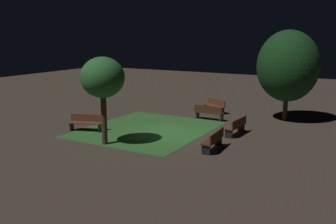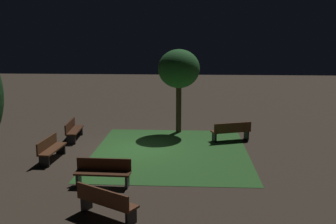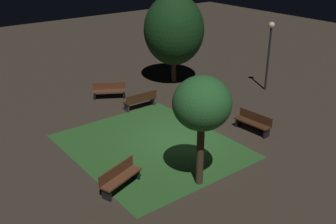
{
  "view_description": "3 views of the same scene",
  "coord_description": "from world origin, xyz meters",
  "px_view_note": "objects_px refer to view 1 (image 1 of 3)",
  "views": [
    {
      "loc": [
        -16.69,
        -9.43,
        5.12
      ],
      "look_at": [
        -0.59,
        -0.32,
        1.28
      ],
      "focal_mm": 40.61,
      "sensor_mm": 36.0,
      "label": 1
    },
    {
      "loc": [
        15.92,
        2.2,
        4.91
      ],
      "look_at": [
        -0.6,
        1.26,
        1.54
      ],
      "focal_mm": 42.18,
      "sensor_mm": 36.0,
      "label": 2
    },
    {
      "loc": [
        -12.19,
        10.06,
        8.22
      ],
      "look_at": [
        0.41,
        0.32,
        1.25
      ],
      "focal_mm": 42.45,
      "sensor_mm": 36.0,
      "label": 3
    }
  ],
  "objects_px": {
    "bench_back_row": "(214,140)",
    "tree_tall_center": "(103,78)",
    "tree_left_canopy": "(288,66)",
    "bench_by_lamp": "(209,112)",
    "bench_front_left": "(237,126)",
    "bench_path_side": "(215,105)",
    "bench_lawn_edge": "(86,122)"
  },
  "relations": [
    {
      "from": "bench_back_row",
      "to": "tree_tall_center",
      "type": "height_order",
      "value": "tree_tall_center"
    },
    {
      "from": "tree_tall_center",
      "to": "tree_left_canopy",
      "type": "bearing_deg",
      "value": -33.65
    },
    {
      "from": "bench_by_lamp",
      "to": "tree_left_canopy",
      "type": "bearing_deg",
      "value": -60.79
    },
    {
      "from": "bench_back_row",
      "to": "tree_tall_center",
      "type": "relative_size",
      "value": 0.45
    },
    {
      "from": "bench_front_left",
      "to": "bench_path_side",
      "type": "height_order",
      "value": "same"
    },
    {
      "from": "bench_front_left",
      "to": "bench_lawn_edge",
      "type": "distance_m",
      "value": 7.95
    },
    {
      "from": "bench_back_row",
      "to": "tree_left_canopy",
      "type": "xyz_separation_m",
      "value": [
        7.67,
        -1.38,
        2.76
      ]
    },
    {
      "from": "bench_by_lamp",
      "to": "tree_tall_center",
      "type": "distance_m",
      "value": 7.9
    },
    {
      "from": "bench_by_lamp",
      "to": "bench_lawn_edge",
      "type": "bearing_deg",
      "value": 140.14
    },
    {
      "from": "tree_left_canopy",
      "to": "tree_tall_center",
      "type": "xyz_separation_m",
      "value": [
        -9.34,
        6.22,
        -0.13
      ]
    },
    {
      "from": "bench_back_row",
      "to": "bench_path_side",
      "type": "relative_size",
      "value": 1.02
    },
    {
      "from": "bench_path_side",
      "to": "tree_left_canopy",
      "type": "height_order",
      "value": "tree_left_canopy"
    },
    {
      "from": "bench_back_row",
      "to": "tree_left_canopy",
      "type": "relative_size",
      "value": 0.34
    },
    {
      "from": "bench_lawn_edge",
      "to": "tree_tall_center",
      "type": "relative_size",
      "value": 0.45
    },
    {
      "from": "bench_path_side",
      "to": "bench_by_lamp",
      "type": "relative_size",
      "value": 0.99
    },
    {
      "from": "bench_front_left",
      "to": "bench_path_side",
      "type": "distance_m",
      "value": 5.69
    },
    {
      "from": "bench_lawn_edge",
      "to": "bench_back_row",
      "type": "bearing_deg",
      "value": -88.65
    },
    {
      "from": "bench_back_row",
      "to": "bench_lawn_edge",
      "type": "bearing_deg",
      "value": 91.35
    },
    {
      "from": "bench_back_row",
      "to": "tree_tall_center",
      "type": "bearing_deg",
      "value": 109.06
    },
    {
      "from": "bench_lawn_edge",
      "to": "bench_path_side",
      "type": "bearing_deg",
      "value": -27.57
    },
    {
      "from": "bench_lawn_edge",
      "to": "tree_tall_center",
      "type": "xyz_separation_m",
      "value": [
        -1.5,
        -2.46,
        2.64
      ]
    },
    {
      "from": "bench_back_row",
      "to": "tree_tall_center",
      "type": "xyz_separation_m",
      "value": [
        -1.67,
        4.83,
        2.64
      ]
    },
    {
      "from": "tree_left_canopy",
      "to": "bench_back_row",
      "type": "bearing_deg",
      "value": 169.76
    },
    {
      "from": "bench_by_lamp",
      "to": "tree_left_canopy",
      "type": "relative_size",
      "value": 0.34
    },
    {
      "from": "bench_path_side",
      "to": "tree_tall_center",
      "type": "distance_m",
      "value": 9.89
    },
    {
      "from": "bench_lawn_edge",
      "to": "bench_by_lamp",
      "type": "distance_m",
      "value": 7.31
    },
    {
      "from": "bench_path_side",
      "to": "bench_lawn_edge",
      "type": "distance_m",
      "value": 8.9
    },
    {
      "from": "bench_front_left",
      "to": "bench_lawn_edge",
      "type": "xyz_separation_m",
      "value": [
        -3.16,
        7.29,
        0.0
      ]
    },
    {
      "from": "bench_path_side",
      "to": "bench_lawn_edge",
      "type": "xyz_separation_m",
      "value": [
        -7.89,
        4.12,
        0.0
      ]
    },
    {
      "from": "bench_back_row",
      "to": "bench_lawn_edge",
      "type": "xyz_separation_m",
      "value": [
        -0.17,
        7.29,
        0.0
      ]
    },
    {
      "from": "bench_front_left",
      "to": "tree_tall_center",
      "type": "xyz_separation_m",
      "value": [
        -4.66,
        4.83,
        2.64
      ]
    },
    {
      "from": "bench_lawn_edge",
      "to": "tree_left_canopy",
      "type": "relative_size",
      "value": 0.35
    }
  ]
}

